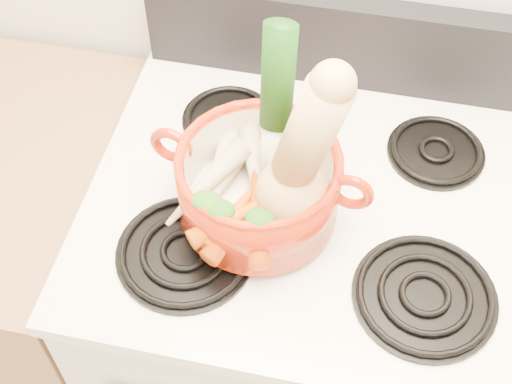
% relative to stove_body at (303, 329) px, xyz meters
% --- Properties ---
extents(stove_body, '(0.76, 0.65, 0.92)m').
position_rel_stove_body_xyz_m(stove_body, '(0.00, 0.00, 0.00)').
color(stove_body, silver).
rests_on(stove_body, floor).
extents(cooktop, '(0.78, 0.67, 0.03)m').
position_rel_stove_body_xyz_m(cooktop, '(0.00, 0.00, 0.47)').
color(cooktop, white).
rests_on(cooktop, stove_body).
extents(control_backsplash, '(0.76, 0.05, 0.18)m').
position_rel_stove_body_xyz_m(control_backsplash, '(0.00, 0.30, 0.58)').
color(control_backsplash, black).
rests_on(control_backsplash, cooktop).
extents(burner_front_left, '(0.22, 0.22, 0.02)m').
position_rel_stove_body_xyz_m(burner_front_left, '(-0.19, -0.16, 0.50)').
color(burner_front_left, black).
rests_on(burner_front_left, cooktop).
extents(burner_front_right, '(0.22, 0.22, 0.02)m').
position_rel_stove_body_xyz_m(burner_front_right, '(0.19, -0.16, 0.50)').
color(burner_front_right, black).
rests_on(burner_front_right, cooktop).
extents(burner_back_left, '(0.17, 0.17, 0.02)m').
position_rel_stove_body_xyz_m(burner_back_left, '(-0.19, 0.14, 0.50)').
color(burner_back_left, black).
rests_on(burner_back_left, cooktop).
extents(burner_back_right, '(0.17, 0.17, 0.02)m').
position_rel_stove_body_xyz_m(burner_back_right, '(0.19, 0.14, 0.50)').
color(burner_back_right, black).
rests_on(burner_back_right, cooktop).
extents(dutch_oven, '(0.29, 0.29, 0.13)m').
position_rel_stove_body_xyz_m(dutch_oven, '(-0.09, -0.06, 0.57)').
color(dutch_oven, '#A3220A').
rests_on(dutch_oven, burner_front_left).
extents(pot_handle_left, '(0.07, 0.02, 0.07)m').
position_rel_stove_body_xyz_m(pot_handle_left, '(-0.24, -0.04, 0.61)').
color(pot_handle_left, '#A3220A').
rests_on(pot_handle_left, dutch_oven).
extents(pot_handle_right, '(0.07, 0.02, 0.07)m').
position_rel_stove_body_xyz_m(pot_handle_right, '(0.05, -0.08, 0.61)').
color(pot_handle_right, '#A3220A').
rests_on(pot_handle_right, dutch_oven).
extents(squash, '(0.22, 0.18, 0.31)m').
position_rel_stove_body_xyz_m(squash, '(-0.03, -0.08, 0.68)').
color(squash, tan).
rests_on(squash, dutch_oven).
extents(leek, '(0.05, 0.09, 0.33)m').
position_rel_stove_body_xyz_m(leek, '(-0.08, -0.02, 0.69)').
color(leek, white).
rests_on(leek, dutch_oven).
extents(ginger, '(0.10, 0.09, 0.05)m').
position_rel_stove_body_xyz_m(ginger, '(-0.08, 0.03, 0.56)').
color(ginger, tan).
rests_on(ginger, dutch_oven).
extents(parsnip_0, '(0.09, 0.20, 0.05)m').
position_rel_stove_body_xyz_m(parsnip_0, '(-0.15, -0.05, 0.55)').
color(parsnip_0, beige).
rests_on(parsnip_0, dutch_oven).
extents(parsnip_1, '(0.06, 0.22, 0.06)m').
position_rel_stove_body_xyz_m(parsnip_1, '(-0.16, -0.02, 0.56)').
color(parsnip_1, beige).
rests_on(parsnip_1, dutch_oven).
extents(parsnip_2, '(0.09, 0.18, 0.05)m').
position_rel_stove_body_xyz_m(parsnip_2, '(-0.11, -0.02, 0.57)').
color(parsnip_2, beige).
rests_on(parsnip_2, dutch_oven).
extents(parsnip_3, '(0.12, 0.18, 0.06)m').
position_rel_stove_body_xyz_m(parsnip_3, '(-0.17, -0.08, 0.57)').
color(parsnip_3, beige).
rests_on(parsnip_3, dutch_oven).
extents(carrot_0, '(0.10, 0.17, 0.05)m').
position_rel_stove_body_xyz_m(carrot_0, '(-0.11, -0.12, 0.56)').
color(carrot_0, '#BC5209').
rests_on(carrot_0, dutch_oven).
extents(carrot_1, '(0.09, 0.15, 0.04)m').
position_rel_stove_body_xyz_m(carrot_1, '(-0.12, -0.11, 0.56)').
color(carrot_1, '#DA540A').
rests_on(carrot_1, dutch_oven).
extents(carrot_2, '(0.08, 0.18, 0.05)m').
position_rel_stove_body_xyz_m(carrot_2, '(-0.08, -0.11, 0.56)').
color(carrot_2, '#C14609').
rests_on(carrot_2, dutch_oven).
extents(carrot_3, '(0.13, 0.13, 0.05)m').
position_rel_stove_body_xyz_m(carrot_3, '(-0.12, -0.13, 0.57)').
color(carrot_3, '#DF620B').
rests_on(carrot_3, dutch_oven).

